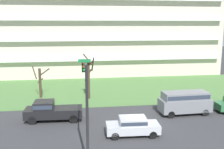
% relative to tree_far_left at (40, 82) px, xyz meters
% --- Properties ---
extents(ground, '(160.00, 160.00, 0.00)m').
position_rel_tree_far_left_xyz_m(ground, '(10.09, -10.84, -2.11)').
color(ground, '#38383A').
extents(grass_lawn_strip, '(80.00, 16.00, 0.08)m').
position_rel_tree_far_left_xyz_m(grass_lawn_strip, '(10.09, 3.16, -2.07)').
color(grass_lawn_strip, '#547F42').
rests_on(grass_lawn_strip, ground).
extents(apartment_building, '(40.71, 12.73, 16.30)m').
position_rel_tree_far_left_xyz_m(apartment_building, '(10.09, 17.05, 6.04)').
color(apartment_building, beige).
rests_on(apartment_building, ground).
extents(tree_far_left, '(2.16, 2.16, 4.02)m').
position_rel_tree_far_left_xyz_m(tree_far_left, '(0.00, 0.00, 0.00)').
color(tree_far_left, '#423023').
rests_on(tree_far_left, ground).
extents(tree_left, '(1.42, 1.46, 5.71)m').
position_rel_tree_far_left_xyz_m(tree_left, '(5.98, -1.28, 0.73)').
color(tree_left, '#423023').
rests_on(tree_left, ground).
extents(sedan_silver_near_left, '(4.49, 2.02, 1.57)m').
position_rel_tree_far_left_xyz_m(sedan_silver_near_left, '(8.96, -12.84, -1.24)').
color(sedan_silver_near_left, '#B7BABF').
rests_on(sedan_silver_near_left, ground).
extents(pickup_black_center_right, '(5.48, 2.22, 1.95)m').
position_rel_tree_far_left_xyz_m(pickup_black_center_right, '(1.97, -8.33, -1.10)').
color(pickup_black_center_right, black).
rests_on(pickup_black_center_right, ground).
extents(van_gray_near_right, '(5.27, 2.19, 2.36)m').
position_rel_tree_far_left_xyz_m(van_gray_near_right, '(15.40, -8.34, -0.72)').
color(van_gray_near_right, slate).
rests_on(van_gray_near_right, ground).
extents(traffic_signal_mast, '(0.90, 5.56, 6.74)m').
position_rel_tree_far_left_xyz_m(traffic_signal_mast, '(5.01, -15.62, 2.49)').
color(traffic_signal_mast, black).
rests_on(traffic_signal_mast, ground).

